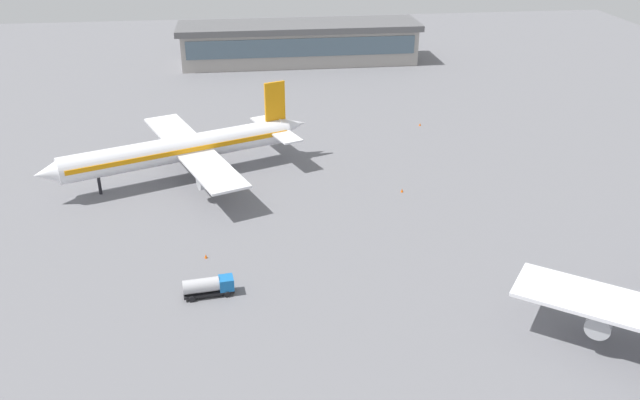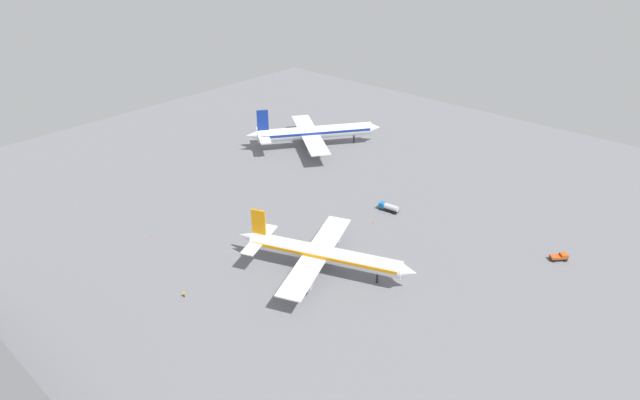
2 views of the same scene
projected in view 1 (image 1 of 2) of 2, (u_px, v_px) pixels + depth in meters
The scene contains 8 objects.
ground at pixel (228, 179), 114.47m from camera, with size 288.00×288.00×0.00m, color slate.
terminal_building at pixel (299, 43), 183.48m from camera, with size 66.86×16.80×10.91m.
airplane_at_gate at pixel (183, 148), 113.13m from camera, with size 46.09×38.02×14.64m.
fuel_truck at pixel (208, 286), 82.28m from camera, with size 6.48×2.79×2.50m.
ground_crew_worker at pixel (277, 113), 143.84m from camera, with size 0.50×0.54×1.67m.
safety_cone_near_gate at pixel (420, 124), 138.75m from camera, with size 0.44×0.44×0.60m, color #EA590C.
safety_cone_mid_apron at pixel (402, 190), 109.72m from camera, with size 0.44×0.44×0.60m, color #EA590C.
safety_cone_far_side at pixel (206, 256), 90.82m from camera, with size 0.44×0.44×0.60m, color #EA590C.
Camera 1 is at (-3.17, 105.34, 47.65)m, focal length 36.86 mm.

